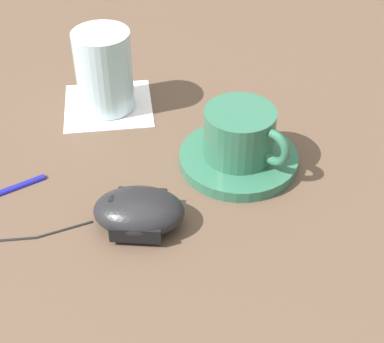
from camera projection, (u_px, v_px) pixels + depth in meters
name	position (u px, v px, depth m)	size (l,w,h in m)	color
ground_plane	(134.00, 165.00, 0.70)	(3.00, 3.00, 0.00)	brown
saucer	(238.00, 159.00, 0.70)	(0.14, 0.14, 0.01)	#2D664C
coffee_cup	(241.00, 134.00, 0.67)	(0.08, 0.11, 0.06)	#2D664C
computer_mouse	(139.00, 211.00, 0.61)	(0.09, 0.11, 0.04)	black
napkin_under_glass	(108.00, 105.00, 0.79)	(0.12, 0.12, 0.00)	white
drinking_glass	(104.00, 71.00, 0.76)	(0.07, 0.07, 0.11)	silver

